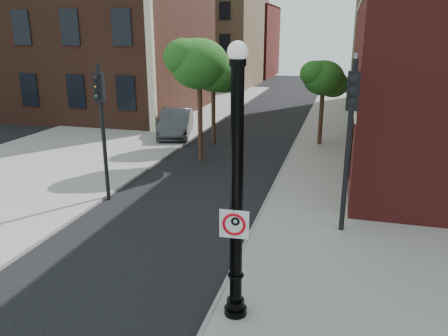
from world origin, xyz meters
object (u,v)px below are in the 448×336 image
(lamppost, at_px, (236,203))
(no_parking_sign, at_px, (234,224))
(traffic_signal_left, at_px, (101,110))
(parked_car, at_px, (176,123))
(traffic_signal_right, at_px, (350,120))

(lamppost, bearing_deg, no_parking_sign, -91.96)
(no_parking_sign, height_order, traffic_signal_left, traffic_signal_left)
(parked_car, bearing_deg, traffic_signal_right, -64.13)
(lamppost, bearing_deg, traffic_signal_right, 66.67)
(parked_car, xyz_separation_m, traffic_signal_right, (10.14, -11.64, 2.81))
(no_parking_sign, bearing_deg, lamppost, 85.37)
(parked_car, height_order, traffic_signal_left, traffic_signal_left)
(no_parking_sign, relative_size, traffic_signal_left, 0.12)
(lamppost, distance_m, traffic_signal_right, 5.65)
(no_parking_sign, distance_m, parked_car, 18.74)
(parked_car, xyz_separation_m, traffic_signal_left, (1.44, -10.92, 2.62))
(lamppost, bearing_deg, traffic_signal_left, 138.00)
(traffic_signal_left, relative_size, traffic_signal_right, 0.95)
(parked_car, bearing_deg, lamppost, -79.88)
(no_parking_sign, bearing_deg, traffic_signal_left, 134.57)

